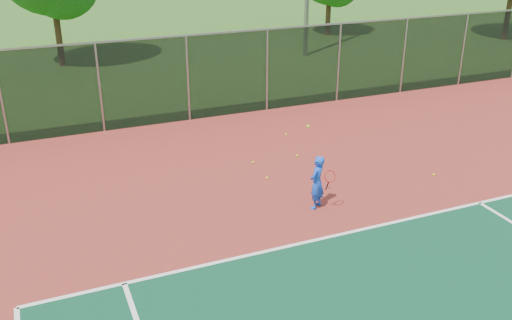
{
  "coord_description": "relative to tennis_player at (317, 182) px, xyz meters",
  "views": [
    {
      "loc": [
        -8.18,
        -6.71,
        6.78
      ],
      "look_at": [
        -3.33,
        5.0,
        1.3
      ],
      "focal_mm": 40.0,
      "sensor_mm": 36.0,
      "label": 1
    }
  ],
  "objects": [
    {
      "name": "ground",
      "position": [
        1.96,
        -4.4,
        -0.72
      ],
      "size": [
        120.0,
        120.0,
        0.0
      ],
      "primitive_type": "plane",
      "color": "#2A5819",
      "rests_on": "ground"
    },
    {
      "name": "court_apron",
      "position": [
        1.96,
        -2.4,
        -0.71
      ],
      "size": [
        30.0,
        20.0,
        0.02
      ],
      "primitive_type": "cube",
      "color": "maroon",
      "rests_on": "ground"
    },
    {
      "name": "fence_back",
      "position": [
        1.96,
        7.6,
        0.85
      ],
      "size": [
        30.0,
        0.06,
        3.03
      ],
      "color": "black",
      "rests_on": "court_apron"
    },
    {
      "name": "tennis_player",
      "position": [
        0.0,
        0.0,
        0.0
      ],
      "size": [
        0.6,
        0.7,
        2.2
      ],
      "color": "blue",
      "rests_on": "court_apron"
    },
    {
      "name": "practice_ball_1",
      "position": [
        3.94,
        0.39,
        -0.66
      ],
      "size": [
        0.07,
        0.07,
        0.07
      ],
      "primitive_type": "sphere",
      "color": "#CEEC1B",
      "rests_on": "court_apron"
    },
    {
      "name": "practice_ball_2",
      "position": [
        1.0,
        3.08,
        -0.66
      ],
      "size": [
        0.07,
        0.07,
        0.07
      ],
      "primitive_type": "sphere",
      "color": "#CEEC1B",
      "rests_on": "court_apron"
    },
    {
      "name": "practice_ball_3",
      "position": [
        -0.42,
        3.14,
        -0.66
      ],
      "size": [
        0.07,
        0.07,
        0.07
      ],
      "primitive_type": "sphere",
      "color": "#CEEC1B",
      "rests_on": "court_apron"
    },
    {
      "name": "practice_ball_5",
      "position": [
        1.47,
        4.86,
        -0.66
      ],
      "size": [
        0.07,
        0.07,
        0.07
      ],
      "primitive_type": "sphere",
      "color": "#CEEC1B",
      "rests_on": "court_apron"
    },
    {
      "name": "practice_ball_6",
      "position": [
        -0.47,
        1.98,
        -0.66
      ],
      "size": [
        0.07,
        0.07,
        0.07
      ],
      "primitive_type": "sphere",
      "color": "#CEEC1B",
      "rests_on": "court_apron"
    }
  ]
}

